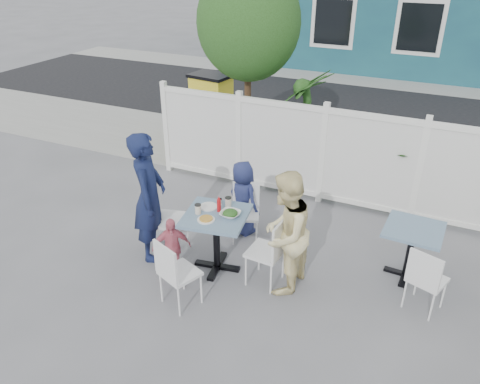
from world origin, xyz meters
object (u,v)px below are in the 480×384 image
at_px(chair_near, 174,270).
at_px(man, 149,197).
at_px(woman, 285,234).
at_px(spare_table, 412,239).
at_px(chair_left, 162,213).
at_px(toddler, 172,248).
at_px(main_table, 216,227).
at_px(chair_right, 271,247).
at_px(utility_cabinet, 212,110).
at_px(boy, 243,198).
at_px(chair_back, 246,207).

bearing_deg(chair_near, man, 158.67).
distance_m(man, woman, 1.84).
bearing_deg(woman, spare_table, 125.28).
xyz_separation_m(chair_left, toddler, (0.40, -0.42, -0.18)).
distance_m(main_table, chair_right, 0.76).
relative_size(spare_table, chair_left, 0.71).
distance_m(utility_cabinet, main_table, 4.46).
relative_size(spare_table, chair_near, 0.81).
bearing_deg(boy, chair_near, 113.48).
bearing_deg(toddler, spare_table, -14.71).
xyz_separation_m(boy, toddler, (-0.38, -1.30, -0.15)).
relative_size(chair_left, chair_near, 1.15).
height_order(chair_right, chair_back, chair_right).
height_order(utility_cabinet, spare_table, utility_cabinet).
xyz_separation_m(chair_back, woman, (0.88, -0.84, 0.29)).
height_order(chair_left, woman, woman).
xyz_separation_m(spare_table, chair_back, (-2.24, -0.03, -0.07)).
height_order(man, woman, man).
relative_size(chair_right, chair_back, 1.11).
bearing_deg(chair_near, chair_right, 66.15).
bearing_deg(spare_table, chair_back, -179.32).
bearing_deg(chair_back, spare_table, 159.29).
distance_m(chair_right, toddler, 1.25).
xyz_separation_m(spare_table, chair_left, (-3.11, -0.81, 0.03)).
xyz_separation_m(utility_cabinet, man, (1.21, -3.99, 0.18)).
bearing_deg(man, spare_table, -96.49).
xyz_separation_m(man, woman, (1.84, 0.08, -0.10)).
distance_m(chair_right, boy, 1.25).
distance_m(boy, toddler, 1.36).
relative_size(utility_cabinet, woman, 0.90).
distance_m(chair_left, boy, 1.18).
relative_size(main_table, spare_table, 1.23).
relative_size(utility_cabinet, spare_table, 1.94).
distance_m(utility_cabinet, woman, 4.96).
xyz_separation_m(chair_left, chair_near, (0.74, -0.90, -0.08)).
bearing_deg(chair_back, boy, -68.35).
relative_size(utility_cabinet, toddler, 1.68).
relative_size(man, toddler, 2.13).
xyz_separation_m(chair_left, woman, (1.75, -0.06, 0.19)).
bearing_deg(chair_right, chair_left, 91.63).
bearing_deg(toddler, boy, 34.59).
distance_m(chair_back, woman, 1.25).
distance_m(chair_left, man, 0.33).
xyz_separation_m(utility_cabinet, chair_right, (2.89, -3.92, -0.16)).
xyz_separation_m(chair_near, man, (-0.83, 0.77, 0.37)).
bearing_deg(chair_right, utility_cabinet, 40.27).
bearing_deg(chair_left, chair_back, 118.03).
bearing_deg(boy, toddler, 98.32).
relative_size(chair_left, boy, 0.91).
distance_m(chair_right, woman, 0.29).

